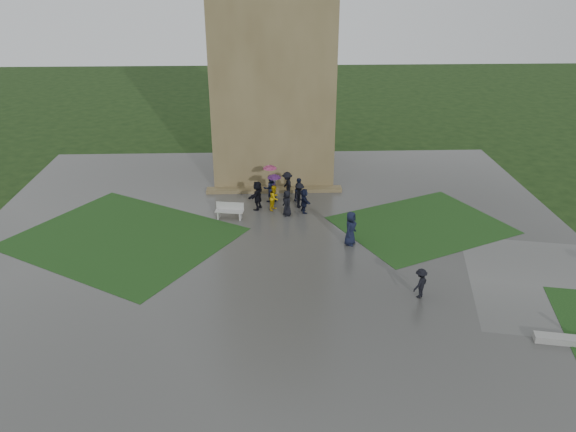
{
  "coord_description": "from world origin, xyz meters",
  "views": [
    {
      "loc": [
        -0.38,
        -24.16,
        14.09
      ],
      "look_at": [
        0.67,
        4.01,
        1.2
      ],
      "focal_mm": 35.0,
      "sensor_mm": 36.0,
      "label": 1
    }
  ],
  "objects_px": {
    "pedestrian_mid": "(351,228)",
    "pedestrian_near": "(421,283)",
    "tower": "(272,43)",
    "bench": "(230,211)"
  },
  "relations": [
    {
      "from": "tower",
      "to": "pedestrian_near",
      "type": "height_order",
      "value": "tower"
    },
    {
      "from": "bench",
      "to": "pedestrian_near",
      "type": "xyz_separation_m",
      "value": [
        9.16,
        -8.95,
        0.22
      ]
    },
    {
      "from": "tower",
      "to": "bench",
      "type": "distance_m",
      "value": 12.38
    },
    {
      "from": "tower",
      "to": "pedestrian_near",
      "type": "relative_size",
      "value": 12.49
    },
    {
      "from": "pedestrian_mid",
      "to": "pedestrian_near",
      "type": "relative_size",
      "value": 1.32
    },
    {
      "from": "tower",
      "to": "pedestrian_mid",
      "type": "xyz_separation_m",
      "value": [
        3.99,
        -12.2,
        -8.03
      ]
    },
    {
      "from": "pedestrian_near",
      "to": "pedestrian_mid",
      "type": "bearing_deg",
      "value": -108.86
    },
    {
      "from": "pedestrian_mid",
      "to": "pedestrian_near",
      "type": "xyz_separation_m",
      "value": [
        2.46,
        -5.34,
        -0.23
      ]
    },
    {
      "from": "pedestrian_mid",
      "to": "pedestrian_near",
      "type": "distance_m",
      "value": 5.88
    },
    {
      "from": "tower",
      "to": "bench",
      "type": "relative_size",
      "value": 10.42
    }
  ]
}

